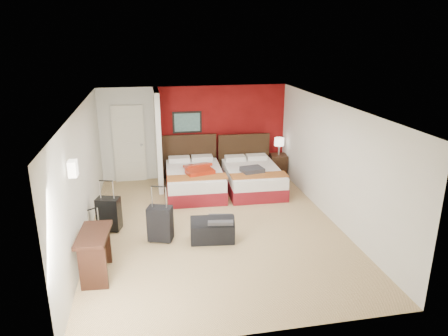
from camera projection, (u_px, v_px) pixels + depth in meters
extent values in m
plane|color=#D5B883|center=(215.00, 227.00, 8.52)|extent=(6.50, 6.50, 0.00)
cube|color=silver|center=(195.00, 132.00, 11.16)|extent=(5.00, 0.04, 2.50)
cube|color=silver|center=(83.00, 177.00, 7.69)|extent=(0.04, 6.50, 2.50)
cube|color=black|center=(187.00, 122.00, 10.98)|extent=(0.78, 0.03, 0.58)
cube|color=white|center=(73.00, 169.00, 6.10)|extent=(0.12, 0.20, 0.24)
cube|color=maroon|center=(222.00, 131.00, 11.28)|extent=(3.50, 0.04, 2.50)
cube|color=silver|center=(158.00, 140.00, 10.39)|extent=(0.12, 1.20, 2.50)
cube|color=silver|center=(129.00, 144.00, 10.88)|extent=(0.82, 0.06, 2.05)
cube|color=silver|center=(195.00, 181.00, 10.28)|extent=(1.45, 2.02, 0.59)
cube|color=silver|center=(253.00, 179.00, 10.45)|extent=(1.40, 1.95, 0.57)
cube|color=#9E220D|center=(199.00, 169.00, 10.09)|extent=(0.82, 1.00, 0.11)
cube|color=#3D3D42|center=(252.00, 170.00, 10.04)|extent=(0.57, 0.49, 0.12)
cube|color=#321D10|center=(278.00, 165.00, 11.45)|extent=(0.49, 0.49, 0.62)
cylinder|color=white|center=(279.00, 146.00, 11.28)|extent=(0.30, 0.30, 0.48)
cube|color=black|center=(109.00, 215.00, 8.26)|extent=(0.51, 0.39, 0.67)
cube|color=black|center=(160.00, 225.00, 7.84)|extent=(0.52, 0.41, 0.67)
cube|color=black|center=(96.00, 240.00, 7.52)|extent=(0.37, 0.34, 0.44)
cube|color=black|center=(212.00, 231.00, 7.89)|extent=(0.88, 0.53, 0.42)
cube|color=#3C3B40|center=(221.00, 220.00, 7.79)|extent=(0.54, 0.48, 0.06)
cube|color=black|center=(96.00, 255.00, 6.69)|extent=(0.54, 0.97, 0.78)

